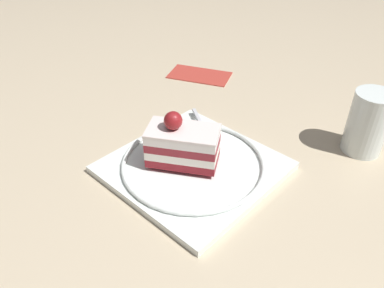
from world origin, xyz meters
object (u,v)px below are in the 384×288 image
dessert_plate (192,165)px  cake_slice (182,144)px  drink_glass_far (367,125)px  fork (202,126)px  folded_napkin (199,75)px

dessert_plate → cake_slice: 0.04m
drink_glass_far → fork: bearing=30.0°
dessert_plate → fork: 0.09m
cake_slice → folded_napkin: 0.33m
dessert_plate → cake_slice: size_ratio=2.10×
dessert_plate → cake_slice: (0.01, 0.01, 0.04)m
drink_glass_far → folded_napkin: 0.38m
dessert_plate → drink_glass_far: size_ratio=2.40×
folded_napkin → dessert_plate: bearing=125.5°
dessert_plate → folded_napkin: (0.19, -0.26, -0.01)m
dessert_plate → folded_napkin: dessert_plate is taller
cake_slice → drink_glass_far: 0.29m
dessert_plate → folded_napkin: size_ratio=1.86×
drink_glass_far → folded_napkin: drink_glass_far is taller
fork → folded_napkin: bearing=-51.4°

